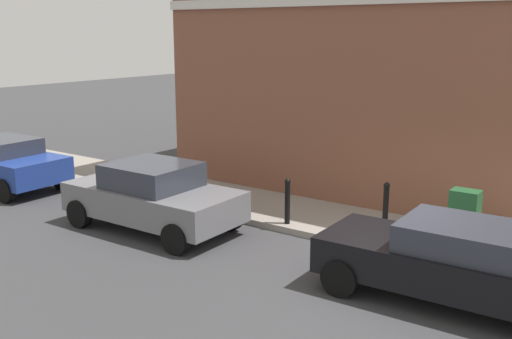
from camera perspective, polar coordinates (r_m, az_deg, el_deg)
The scene contains 9 objects.
ground at distance 11.20m, azimuth 12.20°, elevation -9.89°, with size 80.00×80.00×0.00m, color #38383A.
sidewalk at distance 15.85m, azimuth -4.96°, elevation -2.48°, with size 2.35×30.00×0.15m, color gray.
corner_building at distance 17.75m, azimuth 12.65°, elevation 11.73°, with size 7.24×10.06×7.98m.
car_black at distance 10.15m, azimuth 18.73°, elevation -8.37°, with size 1.91×4.40×1.37m.
car_grey at distance 13.36m, azimuth -9.87°, elevation -2.51°, with size 2.01×4.05×1.51m.
car_blue at distance 18.21m, azimuth -23.34°, elevation 0.68°, with size 2.00×4.15×1.41m.
utility_cabinet at distance 12.46m, azimuth 19.34°, elevation -4.64°, with size 0.46×0.61×1.15m.
bollard_near_cabinet at distance 13.07m, azimuth 12.37°, elevation -3.26°, with size 0.14×0.14×1.04m.
bollard_far_kerb at distance 13.12m, azimuth 3.04°, elevation -2.90°, with size 0.14×0.14×1.04m.
Camera 1 is at (-9.55, -3.96, 4.32)m, focal length 41.60 mm.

